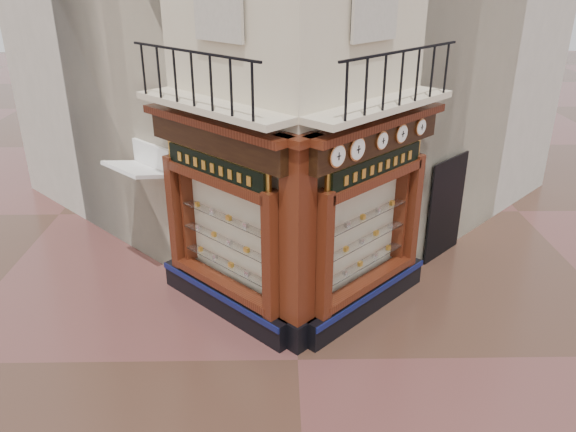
{
  "coord_description": "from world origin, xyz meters",
  "views": [
    {
      "loc": [
        -0.31,
        -8.07,
        6.38
      ],
      "look_at": [
        -0.14,
        2.0,
        1.91
      ],
      "focal_mm": 35.0,
      "sensor_mm": 36.0,
      "label": 1
    }
  ],
  "objects_px": {
    "clock_a": "(337,156)",
    "clock_e": "(421,127)",
    "corner_pilaster": "(298,250)",
    "clock_c": "(382,140)",
    "signboard_left": "(215,167)",
    "signboard_right": "(377,166)",
    "clock_b": "(357,149)",
    "awning": "(147,273)",
    "clock_d": "(401,134)"
  },
  "relations": [
    {
      "from": "corner_pilaster",
      "to": "clock_c",
      "type": "relative_size",
      "value": 11.92
    },
    {
      "from": "clock_e",
      "to": "awning",
      "type": "relative_size",
      "value": 0.24
    },
    {
      "from": "corner_pilaster",
      "to": "clock_b",
      "type": "relative_size",
      "value": 9.64
    },
    {
      "from": "clock_b",
      "to": "clock_c",
      "type": "distance_m",
      "value": 0.71
    },
    {
      "from": "clock_e",
      "to": "signboard_right",
      "type": "xyz_separation_m",
      "value": [
        -0.92,
        -0.76,
        -0.52
      ]
    },
    {
      "from": "clock_c",
      "to": "awning",
      "type": "distance_m",
      "value": 6.28
    },
    {
      "from": "clock_b",
      "to": "signboard_left",
      "type": "height_order",
      "value": "clock_b"
    },
    {
      "from": "corner_pilaster",
      "to": "clock_e",
      "type": "relative_size",
      "value": 12.08
    },
    {
      "from": "clock_c",
      "to": "signboard_right",
      "type": "bearing_deg",
      "value": 57.19
    },
    {
      "from": "corner_pilaster",
      "to": "clock_c",
      "type": "height_order",
      "value": "corner_pilaster"
    },
    {
      "from": "signboard_right",
      "to": "clock_d",
      "type": "bearing_deg",
      "value": -11.6
    },
    {
      "from": "clock_b",
      "to": "signboard_left",
      "type": "bearing_deg",
      "value": 120.65
    },
    {
      "from": "clock_d",
      "to": "signboard_right",
      "type": "relative_size",
      "value": 0.18
    },
    {
      "from": "signboard_left",
      "to": "clock_e",
      "type": "bearing_deg",
      "value": -123.81
    },
    {
      "from": "clock_b",
      "to": "clock_c",
      "type": "bearing_deg",
      "value": 0.0
    },
    {
      "from": "clock_a",
      "to": "clock_e",
      "type": "xyz_separation_m",
      "value": [
        1.75,
        1.75,
        0.0
      ]
    },
    {
      "from": "clock_c",
      "to": "clock_e",
      "type": "xyz_separation_m",
      "value": [
        0.89,
        0.89,
        0.0
      ]
    },
    {
      "from": "clock_a",
      "to": "signboard_left",
      "type": "bearing_deg",
      "value": 109.56
    },
    {
      "from": "clock_a",
      "to": "awning",
      "type": "distance_m",
      "value": 5.97
    },
    {
      "from": "clock_c",
      "to": "awning",
      "type": "bearing_deg",
      "value": 115.09
    },
    {
      "from": "clock_b",
      "to": "clock_d",
      "type": "xyz_separation_m",
      "value": [
        0.93,
        0.93,
        0.0
      ]
    },
    {
      "from": "clock_b",
      "to": "awning",
      "type": "distance_m",
      "value": 6.08
    },
    {
      "from": "clock_a",
      "to": "awning",
      "type": "xyz_separation_m",
      "value": [
        -3.97,
        2.61,
        -3.62
      ]
    },
    {
      "from": "clock_b",
      "to": "clock_c",
      "type": "xyz_separation_m",
      "value": [
        0.5,
        0.5,
        0.0
      ]
    },
    {
      "from": "clock_b",
      "to": "signboard_left",
      "type": "distance_m",
      "value": 2.58
    },
    {
      "from": "clock_c",
      "to": "clock_d",
      "type": "distance_m",
      "value": 0.61
    },
    {
      "from": "corner_pilaster",
      "to": "clock_b",
      "type": "xyz_separation_m",
      "value": [
        0.99,
        0.39,
        1.67
      ]
    },
    {
      "from": "awning",
      "to": "clock_d",
      "type": "bearing_deg",
      "value": -149.06
    },
    {
      "from": "corner_pilaster",
      "to": "clock_d",
      "type": "height_order",
      "value": "corner_pilaster"
    },
    {
      "from": "clock_c",
      "to": "awning",
      "type": "relative_size",
      "value": 0.25
    },
    {
      "from": "clock_a",
      "to": "signboard_right",
      "type": "distance_m",
      "value": 1.4
    },
    {
      "from": "clock_a",
      "to": "clock_c",
      "type": "height_order",
      "value": "clock_a"
    },
    {
      "from": "awning",
      "to": "signboard_right",
      "type": "distance_m",
      "value": 5.94
    },
    {
      "from": "clock_e",
      "to": "signboard_left",
      "type": "distance_m",
      "value": 3.95
    },
    {
      "from": "clock_a",
      "to": "clock_b",
      "type": "relative_size",
      "value": 0.95
    },
    {
      "from": "clock_a",
      "to": "signboard_left",
      "type": "distance_m",
      "value": 2.37
    },
    {
      "from": "corner_pilaster",
      "to": "signboard_left",
      "type": "xyz_separation_m",
      "value": [
        -1.46,
        1.01,
        1.15
      ]
    },
    {
      "from": "clock_c",
      "to": "corner_pilaster",
      "type": "bearing_deg",
      "value": 165.73
    },
    {
      "from": "corner_pilaster",
      "to": "awning",
      "type": "height_order",
      "value": "corner_pilaster"
    },
    {
      "from": "clock_d",
      "to": "corner_pilaster",
      "type": "bearing_deg",
      "value": 169.43
    },
    {
      "from": "clock_a",
      "to": "clock_e",
      "type": "bearing_deg",
      "value": 0.0
    },
    {
      "from": "signboard_left",
      "to": "signboard_right",
      "type": "distance_m",
      "value": 2.92
    },
    {
      "from": "corner_pilaster",
      "to": "clock_b",
      "type": "bearing_deg",
      "value": -23.68
    },
    {
      "from": "clock_b",
      "to": "clock_c",
      "type": "relative_size",
      "value": 1.24
    },
    {
      "from": "corner_pilaster",
      "to": "signboard_right",
      "type": "xyz_separation_m",
      "value": [
        1.46,
        1.01,
        1.15
      ]
    },
    {
      "from": "corner_pilaster",
      "to": "signboard_right",
      "type": "height_order",
      "value": "corner_pilaster"
    },
    {
      "from": "clock_d",
      "to": "clock_e",
      "type": "height_order",
      "value": "clock_d"
    },
    {
      "from": "clock_a",
      "to": "clock_d",
      "type": "distance_m",
      "value": 1.83
    },
    {
      "from": "clock_b",
      "to": "awning",
      "type": "xyz_separation_m",
      "value": [
        -4.33,
        2.25,
        -3.62
      ]
    },
    {
      "from": "clock_a",
      "to": "clock_e",
      "type": "height_order",
      "value": "clock_a"
    }
  ]
}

